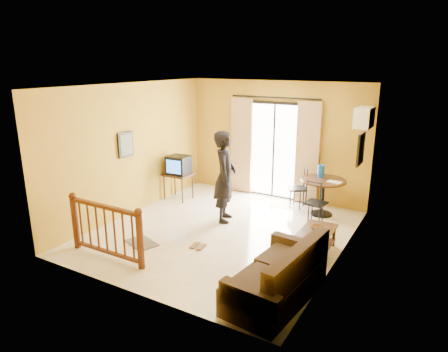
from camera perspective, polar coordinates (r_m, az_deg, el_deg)
The scene contains 19 objects.
ground at distance 7.91m, azimuth -0.23°, elevation -7.93°, with size 5.00×5.00×0.00m, color beige.
room_shell at distance 7.38m, azimuth -0.25°, elevation 4.24°, with size 5.00×5.00×5.00m.
balcony_door at distance 9.62m, azimuth 7.10°, elevation 3.76°, with size 2.25×0.14×2.46m.
tv_table at distance 9.61m, azimuth -6.57°, elevation -0.10°, with size 0.64×0.53×0.64m.
television at distance 9.52m, azimuth -6.49°, elevation 1.59°, with size 0.51×0.47×0.44m.
picture_left at distance 8.58m, azimuth -13.87°, elevation 4.39°, with size 0.05×0.42×0.52m.
dining_table at distance 8.80m, azimuth 13.97°, elevation -1.52°, with size 0.95×0.95×0.79m.
water_jug at distance 8.86m, azimuth 13.69°, elevation 0.65°, with size 0.15×0.15×0.27m, color #1343B3.
serving_tray at distance 8.59m, azimuth 15.49°, elevation -0.84°, with size 0.28×0.18×0.02m, color beige.
dining_chairs at distance 8.89m, azimuth 11.51°, elevation -5.48°, with size 1.16×1.23×0.95m.
air_conditioner at distance 8.40m, azimuth 19.33°, elevation 7.88°, with size 0.31×0.60×0.40m.
botanical_print at distance 7.83m, azimuth 18.94°, elevation 3.65°, with size 0.05×0.50×0.60m.
coffee_table at distance 7.16m, azimuth 12.98°, elevation -8.60°, with size 0.52×0.93×0.41m.
bowl at distance 7.12m, azimuth 13.12°, elevation -7.28°, with size 0.21×0.21×0.07m, color brown.
sofa at distance 5.74m, azimuth 7.91°, elevation -14.39°, with size 0.99×1.86×0.85m.
standing_person at distance 8.15m, azimuth 0.14°, elevation -0.11°, with size 0.69×0.45×1.89m, color black.
stair_balustrade at distance 6.99m, azimuth -16.57°, elevation -6.95°, with size 1.63×0.13×1.04m.
doormat at distance 7.58m, azimuth -11.70°, elevation -9.32°, with size 0.60×0.40×0.02m, color #595447.
sandals at distance 7.30m, azimuth -3.72°, elevation -9.98°, with size 0.27×0.26×0.03m.
Camera 1 is at (3.65, -6.24, 3.21)m, focal length 32.00 mm.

